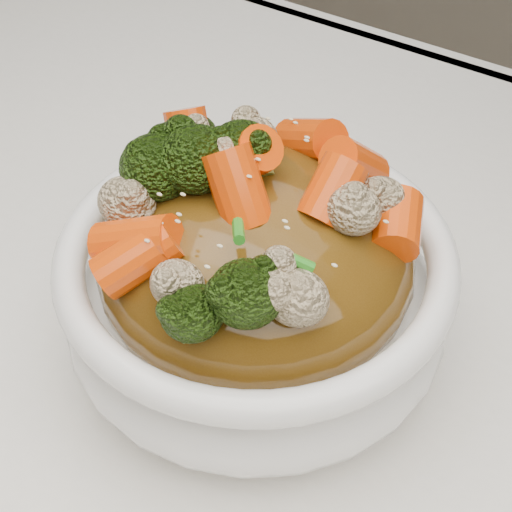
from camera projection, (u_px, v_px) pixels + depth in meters
The scene contains 8 objects.
tablecloth at pixel (252, 481), 0.39m from camera, with size 1.20×0.80×0.04m, color white.
bowl at pixel (256, 297), 0.40m from camera, with size 0.19×0.19×0.08m, color white, non-canonical shape.
sauce_base at pixel (256, 260), 0.38m from camera, with size 0.15×0.15×0.08m, color #52350E.
carrots at pixel (256, 169), 0.34m from camera, with size 0.15×0.15×0.04m, color #ED4907, non-canonical shape.
broccoli at pixel (256, 170), 0.34m from camera, with size 0.15×0.15×0.04m, color black, non-canonical shape.
cauliflower at pixel (256, 173), 0.34m from camera, with size 0.15×0.15×0.03m, color tan, non-canonical shape.
scallions at pixel (256, 167), 0.34m from camera, with size 0.12×0.12×0.02m, color #29841E, non-canonical shape.
sesame_seeds at pixel (256, 167), 0.34m from camera, with size 0.14×0.14×0.01m, color beige, non-canonical shape.
Camera 1 is at (0.11, -0.17, 1.08)m, focal length 55.00 mm.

